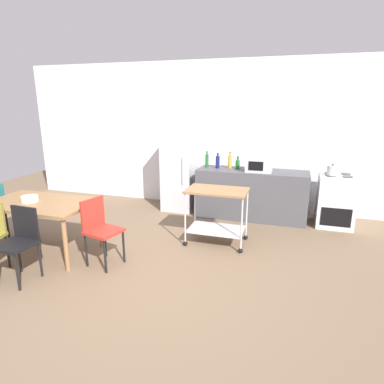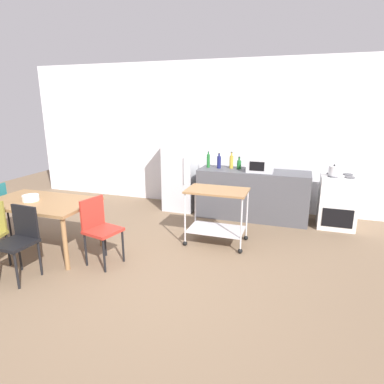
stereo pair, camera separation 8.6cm
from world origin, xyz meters
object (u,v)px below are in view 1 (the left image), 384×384
object	(u,v)px
bottle_soy_sauce	(230,161)
fruit_bowl	(30,199)
chair_black	(19,239)
stove_oven	(335,201)
kitchen_cart	(217,207)
bottle_soda	(218,162)
microwave	(259,164)
refrigerator	(179,171)
kettle	(332,170)
bottle_vinegar	(238,164)
dining_table	(40,207)
chair_red	(100,227)
bottle_olive_oil	(207,161)

from	to	relation	value
bottle_soy_sauce	fruit_bowl	xyz separation A→B (m)	(-2.36, -2.49, -0.24)
chair_black	stove_oven	world-z (taller)	stove_oven
kitchen_cart	bottle_soda	world-z (taller)	bottle_soda
chair_black	bottle_soy_sauce	size ratio (longest dim) A/B	2.88
microwave	chair_black	bearing A→B (deg)	-129.63
refrigerator	kitchen_cart	xyz separation A→B (m)	(1.10, -1.43, -0.20)
stove_oven	kettle	world-z (taller)	kettle
bottle_soy_sauce	kitchen_cart	bearing A→B (deg)	-86.39
fruit_bowl	bottle_vinegar	bearing A→B (deg)	44.64
microwave	fruit_bowl	bearing A→B (deg)	-141.49
bottle_soy_sauce	microwave	size ratio (longest dim) A/B	0.67
microwave	kitchen_cart	bearing A→B (deg)	-110.42
microwave	stove_oven	bearing A→B (deg)	3.71
dining_table	stove_oven	bearing A→B (deg)	30.08
chair_red	chair_black	size ratio (longest dim) A/B	1.00
dining_table	bottle_soy_sauce	bearing A→B (deg)	47.92
refrigerator	bottle_soda	xyz separation A→B (m)	(0.79, -0.07, 0.25)
bottle_olive_oil	microwave	distance (m)	1.00
kettle	bottle_olive_oil	bearing A→B (deg)	176.84
chair_red	fruit_bowl	bearing A→B (deg)	100.89
chair_red	microwave	size ratio (longest dim) A/B	1.93
refrigerator	chair_red	bearing A→B (deg)	-94.66
kitchen_cart	bottle_olive_oil	size ratio (longest dim) A/B	2.99
chair_black	bottle_vinegar	size ratio (longest dim) A/B	3.91
kitchen_cart	bottle_soda	size ratio (longest dim) A/B	3.18
fruit_bowl	kettle	bearing A→B (deg)	29.23
fruit_bowl	kettle	xyz separation A→B (m)	(4.13, 2.31, 0.21)
chair_red	kitchen_cart	size ratio (longest dim) A/B	0.98
dining_table	fruit_bowl	size ratio (longest dim) A/B	6.66
microwave	fruit_bowl	size ratio (longest dim) A/B	2.04
bottle_olive_oil	microwave	bearing A→B (deg)	-6.27
bottle_soda	bottle_soy_sauce	bearing A→B (deg)	18.37
stove_oven	chair_red	bearing A→B (deg)	-141.67
microwave	kettle	bearing A→B (deg)	-0.59
bottle_soy_sauce	microwave	world-z (taller)	bottle_soy_sauce
bottle_olive_oil	microwave	size ratio (longest dim) A/B	0.66
stove_oven	kitchen_cart	xyz separation A→B (m)	(-1.80, -1.35, 0.12)
dining_table	bottle_vinegar	xyz separation A→B (m)	(2.37, 2.45, 0.32)
chair_black	kettle	size ratio (longest dim) A/B	3.71
dining_table	kettle	size ratio (longest dim) A/B	6.26
chair_black	chair_red	bearing A→B (deg)	44.66
stove_oven	bottle_soy_sauce	bearing A→B (deg)	177.58
bottle_olive_oil	bottle_vinegar	distance (m)	0.58
kitchen_cart	kettle	size ratio (longest dim) A/B	3.80
chair_black	dining_table	bearing A→B (deg)	115.80
dining_table	microwave	distance (m)	3.62
chair_red	bottle_olive_oil	xyz separation A→B (m)	(0.79, 2.48, 0.51)
chair_red	kitchen_cart	bearing A→B (deg)	-36.44
chair_black	bottle_vinegar	bearing A→B (deg)	59.63
bottle_olive_oil	fruit_bowl	bearing A→B (deg)	-128.39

